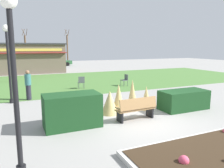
# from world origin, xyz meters

# --- Properties ---
(ground_plane) EXTENTS (80.00, 80.00, 0.00)m
(ground_plane) POSITION_xyz_m (0.00, 0.00, 0.00)
(ground_plane) COLOR #999691
(lawn_patch) EXTENTS (36.00, 12.00, 0.01)m
(lawn_patch) POSITION_xyz_m (0.00, 11.47, 0.00)
(lawn_patch) COLOR #4C7A38
(lawn_patch) RESTS_ON ground_plane
(flower_bed) EXTENTS (4.47, 2.25, 0.32)m
(flower_bed) POSITION_xyz_m (0.08, -3.26, 0.09)
(flower_bed) COLOR beige
(flower_bed) RESTS_ON ground_plane
(park_bench) EXTENTS (1.72, 0.61, 0.95)m
(park_bench) POSITION_xyz_m (-0.15, 0.23, 0.48)
(park_bench) COLOR #9E7547
(park_bench) RESTS_ON ground_plane
(hedge_left) EXTENTS (2.07, 1.10, 1.25)m
(hedge_left) POSITION_xyz_m (-2.73, 0.55, 0.63)
(hedge_left) COLOR #19421E
(hedge_left) RESTS_ON ground_plane
(hedge_right) EXTENTS (2.33, 1.10, 0.92)m
(hedge_right) POSITION_xyz_m (2.73, 0.68, 0.46)
(hedge_right) COLOR #19421E
(hedge_right) RESTS_ON ground_plane
(ornamental_grass_behind_left) EXTENTS (0.57, 0.57, 1.24)m
(ornamental_grass_behind_left) POSITION_xyz_m (-0.19, 1.82, 0.62)
(ornamental_grass_behind_left) COLOR tan
(ornamental_grass_behind_left) RESTS_ON ground_plane
(ornamental_grass_behind_right) EXTENTS (0.51, 0.51, 1.34)m
(ornamental_grass_behind_right) POSITION_xyz_m (0.81, 2.28, 0.67)
(ornamental_grass_behind_right) COLOR tan
(ornamental_grass_behind_right) RESTS_ON ground_plane
(ornamental_grass_behind_center) EXTENTS (0.78, 0.78, 1.05)m
(ornamental_grass_behind_center) POSITION_xyz_m (-0.83, 1.41, 0.53)
(ornamental_grass_behind_center) COLOR tan
(ornamental_grass_behind_center) RESTS_ON ground_plane
(ornamental_grass_behind_far) EXTENTS (0.51, 0.51, 1.14)m
(ornamental_grass_behind_far) POSITION_xyz_m (1.03, 1.34, 0.57)
(ornamental_grass_behind_far) COLOR tan
(ornamental_grass_behind_far) RESTS_ON ground_plane
(lamppost_near) EXTENTS (0.36, 0.36, 4.09)m
(lamppost_near) POSITION_xyz_m (-4.59, -2.00, 2.58)
(lamppost_near) COLOR black
(lamppost_near) RESTS_ON ground_plane
(lamppost_mid) EXTENTS (0.36, 0.36, 4.09)m
(lamppost_mid) POSITION_xyz_m (-4.87, 5.33, 2.58)
(lamppost_mid) COLOR black
(lamppost_mid) RESTS_ON ground_plane
(lamppost_far) EXTENTS (0.36, 0.36, 4.09)m
(lamppost_far) POSITION_xyz_m (-4.73, 13.05, 2.58)
(lamppost_far) COLOR black
(lamppost_far) RESTS_ON ground_plane
(trash_bin) EXTENTS (0.52, 0.52, 0.86)m
(trash_bin) POSITION_xyz_m (2.60, 0.86, 0.43)
(trash_bin) COLOR #2D4233
(trash_bin) RESTS_ON ground_plane
(food_kiosk) EXTENTS (8.83, 5.44, 3.43)m
(food_kiosk) POSITION_xyz_m (-3.45, 20.52, 1.72)
(food_kiosk) COLOR #6B5B4C
(food_kiosk) RESTS_ON ground_plane
(cafe_chair_west) EXTENTS (0.49, 0.49, 0.89)m
(cafe_chair_west) POSITION_xyz_m (3.11, 7.54, 0.53)
(cafe_chair_west) COLOR #4C5156
(cafe_chair_west) RESTS_ON ground_plane
(cafe_chair_east) EXTENTS (0.48, 0.48, 0.89)m
(cafe_chair_east) POSITION_xyz_m (-0.32, 7.76, 0.53)
(cafe_chair_east) COLOR #4C5156
(cafe_chair_east) RESTS_ON ground_plane
(person_strolling) EXTENTS (0.34, 0.34, 1.69)m
(person_strolling) POSITION_xyz_m (-3.98, 5.72, 0.86)
(person_strolling) COLOR #23232D
(person_strolling) RESTS_ON ground_plane
(parked_car_west_slot) EXTENTS (4.27, 2.20, 1.20)m
(parked_car_west_slot) POSITION_xyz_m (-3.36, 28.16, 0.64)
(parked_car_west_slot) COLOR maroon
(parked_car_west_slot) RESTS_ON ground_plane
(parked_car_center_slot) EXTENTS (4.25, 2.15, 1.20)m
(parked_car_center_slot) POSITION_xyz_m (1.63, 28.16, 0.64)
(parked_car_center_slot) COLOR #2D6638
(parked_car_center_slot) RESTS_ON ground_plane
(tree_left_bg) EXTENTS (0.91, 0.96, 6.00)m
(tree_left_bg) POSITION_xyz_m (-2.86, 32.39, 2.64)
(tree_left_bg) COLOR brown
(tree_left_bg) RESTS_ON ground_plane
(tree_right_bg) EXTENTS (0.91, 0.96, 6.28)m
(tree_right_bg) POSITION_xyz_m (4.65, 34.44, 2.78)
(tree_right_bg) COLOR brown
(tree_right_bg) RESTS_ON ground_plane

